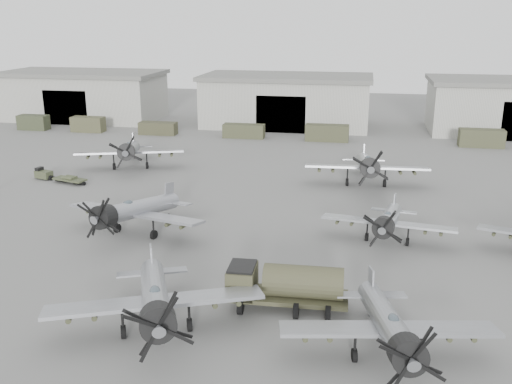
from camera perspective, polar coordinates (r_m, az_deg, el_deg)
ground at (r=42.64m, az=-8.60°, el=-8.31°), size 220.00×220.00×0.00m
hangar_left at (r=111.64m, az=-16.90°, el=9.28°), size 29.00×14.80×8.70m
hangar_center at (r=100.03m, az=3.07°, el=9.15°), size 29.00×14.80×8.70m
support_truck_0 at (r=103.41m, az=-21.36°, el=6.50°), size 5.01×2.20×2.45m
support_truck_1 at (r=98.55m, az=-16.44°, el=6.51°), size 5.37×2.20×2.47m
support_truck_2 at (r=93.73m, az=-9.77°, el=6.29°), size 6.03×2.20×1.99m
support_truck_3 at (r=89.79m, az=-1.22°, el=6.12°), size 6.46×2.20×2.14m
support_truck_4 at (r=88.02m, az=7.12°, el=5.89°), size 6.57×2.20×2.50m
support_truck_6 at (r=89.47m, az=21.61°, el=5.03°), size 6.31×2.20×2.61m
aircraft_near_1 at (r=34.42m, az=-10.05°, el=-10.52°), size 12.72×11.51×5.18m
aircraft_near_2 at (r=32.36m, az=13.26°, el=-12.99°), size 12.08×10.87×4.80m
aircraft_mid_1 at (r=49.88m, az=-12.21°, el=-1.83°), size 12.80×11.52×5.09m
aircraft_mid_2 at (r=48.47m, az=13.07°, el=-2.80°), size 11.23×10.10×4.46m
aircraft_far_0 at (r=72.22m, az=-12.53°, el=4.11°), size 13.36×12.03×5.36m
aircraft_far_1 at (r=64.34m, az=11.03°, el=2.69°), size 13.77×12.39×5.50m
fuel_tanker at (r=37.23m, az=3.00°, el=-9.13°), size 7.84×3.74×2.99m
tug_trailer at (r=70.01m, az=-19.60°, el=1.49°), size 7.00×3.07×1.39m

